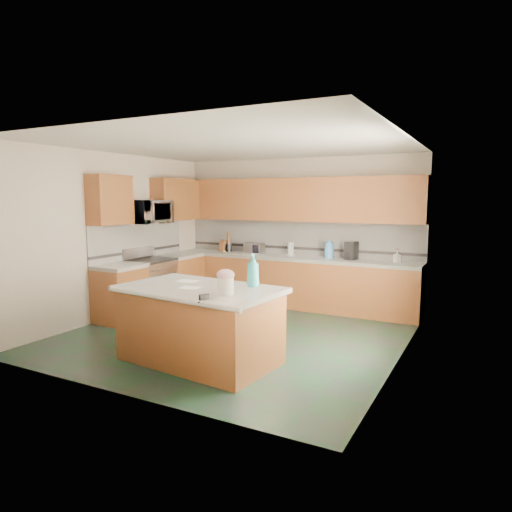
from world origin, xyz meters
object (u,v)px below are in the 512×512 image
Objects in this scene: treat_jar at (226,286)px; soap_bottle_island at (253,270)px; island_top at (199,289)px; toaster_oven at (254,248)px; knife_block at (223,246)px; coffee_maker at (351,250)px; island_base at (200,327)px.

soap_bottle_island reaches higher than treat_jar.
toaster_oven is (-0.95, 3.19, 0.13)m from island_top.
treat_jar is 0.83× the size of knife_block.
toaster_oven is at bearing 114.46° from treat_jar.
coffee_maker reaches higher than treat_jar.
knife_block is at bearing 122.97° from island_base.
knife_block is 0.66× the size of toaster_oven.
treat_jar is at bearing -44.66° from knife_block.
coffee_maker is at bearing -2.57° from toaster_oven.
island_top is at bearing -96.10° from coffee_maker.
toaster_oven is (-1.51, 2.88, -0.10)m from soap_bottle_island.
island_base is at bearing 0.00° from island_top.
knife_block is at bearing 123.60° from treat_jar.
toaster_oven is at bearing 112.26° from island_base.
soap_bottle_island is (0.06, 0.53, 0.10)m from treat_jar.
treat_jar is 0.48× the size of soap_bottle_island.
island_base is at bearing -157.93° from soap_bottle_island.
toaster_oven is at bearing 112.26° from island_top.
treat_jar is at bearing -17.83° from island_base.
soap_bottle_island is 1.74× the size of knife_block.
treat_jar is 0.61× the size of coffee_maker.
treat_jar is at bearing -70.48° from toaster_oven.
soap_bottle_island reaches higher than island_top.
soap_bottle_island is (0.56, 0.32, 0.23)m from island_top.
island_top is at bearing 0.00° from island_base.
treat_jar is 0.54× the size of toaster_oven.
knife_block is 0.73× the size of coffee_maker.
island_top is 10.13× the size of treat_jar.
island_top is at bearing 157.87° from treat_jar.
toaster_oven reaches higher than island_base.
treat_jar is at bearing -17.83° from island_top.
soap_bottle_island reaches higher than island_base.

